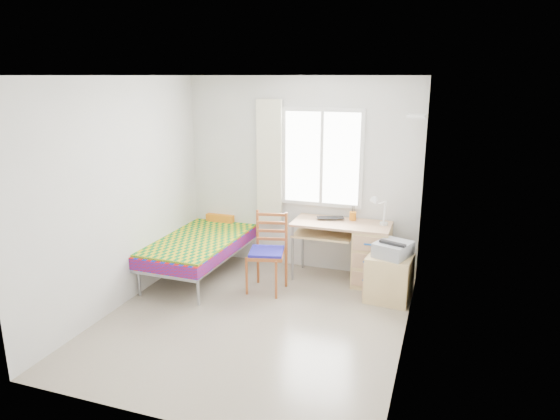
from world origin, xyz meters
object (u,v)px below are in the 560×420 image
object	(u,v)px
desk	(366,252)
cabinet	(389,278)
printer	(393,249)
bed	(207,239)
chair	(269,247)

from	to	relation	value
desk	cabinet	xyz separation A→B (m)	(0.35, -0.43, -0.14)
printer	bed	bearing A→B (deg)	-162.53
chair	printer	distance (m)	1.50
bed	printer	distance (m)	2.52
chair	cabinet	distance (m)	1.49
cabinet	printer	distance (m)	0.37
bed	desk	world-z (taller)	bed
desk	printer	size ratio (longest dim) A/B	2.46
bed	chair	distance (m)	1.07
desk	printer	distance (m)	0.60
bed	chair	xyz separation A→B (m)	(1.02, -0.32, 0.11)
bed	cabinet	distance (m)	2.49
desk	cabinet	bearing A→B (deg)	-51.46
cabinet	chair	bearing A→B (deg)	-168.22
cabinet	desk	bearing A→B (deg)	134.33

